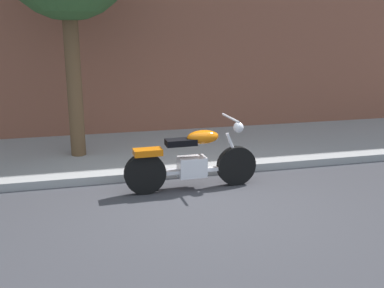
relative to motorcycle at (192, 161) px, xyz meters
The scene contains 3 objects.
ground_plane 0.82m from the motorcycle, 96.26° to the right, with size 60.00×60.00×0.00m, color #38383D.
sidewalk 2.20m from the motorcycle, 91.94° to the left, with size 24.61×3.18×0.14m, color #989898.
motorcycle is the anchor object (origin of this frame).
Camera 1 is at (-1.61, -5.90, 2.50)m, focal length 41.57 mm.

